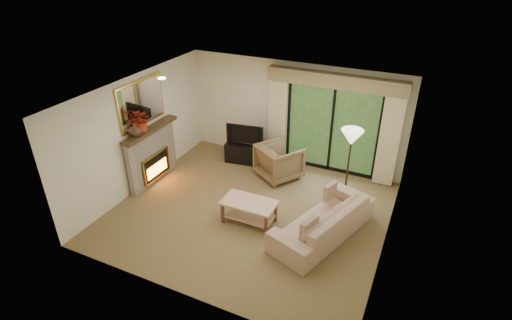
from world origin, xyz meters
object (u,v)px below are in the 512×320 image
at_px(armchair, 279,161).
at_px(media_console, 246,152).
at_px(coffee_table, 249,212).
at_px(sofa, 323,220).

bearing_deg(armchair, media_console, 13.80).
bearing_deg(media_console, coffee_table, -70.90).
bearing_deg(armchair, sofa, 166.17).
bearing_deg(coffee_table, sofa, 9.05).
relative_size(media_console, sofa, 0.44).
xyz_separation_m(media_console, coffee_table, (1.19, -2.27, -0.01)).
distance_m(sofa, coffee_table, 1.49).
distance_m(media_console, sofa, 3.34).
bearing_deg(coffee_table, armchair, 93.49).
bearing_deg(armchair, coffee_table, 126.29).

